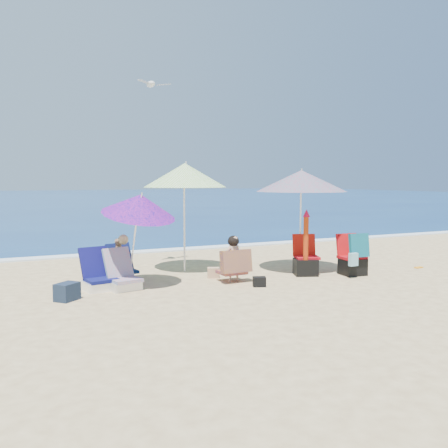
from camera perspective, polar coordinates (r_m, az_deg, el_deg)
name	(u,v)px	position (r m, az deg, el deg)	size (l,w,h in m)	color
ground	(261,286)	(9.47, 4.26, -7.07)	(120.00, 120.00, 0.00)	#D8BC84
sea	(40,200)	(53.29, -20.33, 2.65)	(120.00, 80.00, 0.12)	navy
foam	(172,250)	(14.07, -6.04, -2.97)	(120.00, 0.50, 0.04)	white
umbrella_turquoise	(301,181)	(10.85, 8.86, 4.90)	(2.22, 2.22, 2.23)	white
umbrella_striped	(185,175)	(10.78, -4.50, 5.60)	(2.15, 2.15, 2.39)	white
umbrella_blue	(140,205)	(9.26, -9.66, 2.19)	(1.71, 1.75, 1.88)	white
furled_umbrella	(306,240)	(10.34, 9.39, -1.79)	(0.15, 0.15, 1.39)	#AB2F0C
chair_navy	(99,279)	(9.38, -14.20, -6.10)	(0.64, 0.75, 0.75)	#0E114E
chair_rainbow	(123,279)	(9.31, -11.57, -6.15)	(0.64, 0.76, 0.74)	#F07354
camp_chair_left	(305,263)	(10.59, 9.33, -4.43)	(0.67, 0.65, 0.84)	#B90D16
camp_chair_right	(353,260)	(10.75, 14.59, -3.99)	(0.62, 0.68, 0.90)	#A50B13
person_center	(234,260)	(9.69, 1.15, -4.11)	(0.63, 0.53, 0.91)	tan
person_left	(120,259)	(10.15, -11.82, -3.93)	(0.58, 0.64, 0.92)	tan
bag_navy_a	(67,292)	(8.70, -17.57, -7.42)	(0.46, 0.45, 0.29)	#182436
bag_black_a	(94,279)	(9.81, -14.71, -6.09)	(0.37, 0.31, 0.24)	black
bag_tan	(213,273)	(10.17, -1.22, -5.61)	(0.29, 0.25, 0.21)	tan
bag_black_b	(259,282)	(9.37, 4.08, -6.62)	(0.28, 0.24, 0.18)	black
orange_item	(419,267)	(12.10, 21.45, -4.67)	(0.21, 0.11, 0.03)	orange
seagull	(151,84)	(11.40, -8.37, 15.60)	(0.81, 0.39, 0.14)	silver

